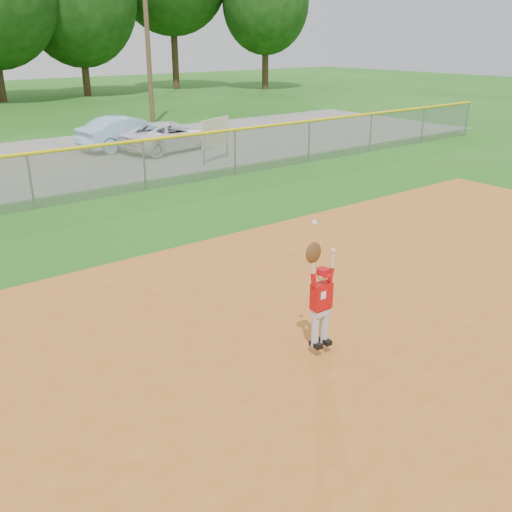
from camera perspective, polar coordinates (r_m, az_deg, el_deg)
The scene contains 7 objects.
ground at distance 8.14m, azimuth 1.11°, elevation -11.30°, with size 120.00×120.00×0.00m, color #215E15.
clay_infield at distance 6.56m, azimuth 19.08°, elevation -21.77°, with size 24.00×16.00×0.04m, color #B36020.
car_blue at distance 24.32m, azimuth -12.69°, elevation 11.98°, with size 1.40×4.02×1.32m, color #8DB7D2.
car_white_b at distance 23.66m, azimuth -8.56°, elevation 11.80°, with size 1.91×4.14×1.15m, color white.
sponsor_sign at distance 21.23m, azimuth -4.07°, elevation 12.14°, with size 1.66×0.77×1.59m.
outfield_fence at distance 16.30m, azimuth -21.66°, elevation 7.34°, with size 40.06×0.10×1.55m.
ballplayer at distance 8.04m, azimuth 6.43°, elevation -3.88°, with size 0.53×0.23×1.92m.
Camera 1 is at (-4.32, -5.33, 4.37)m, focal length 40.00 mm.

